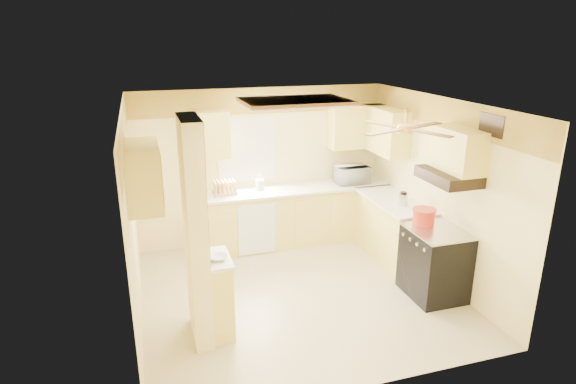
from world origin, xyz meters
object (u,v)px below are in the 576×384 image
object	(u,v)px
stove	(434,263)
bowl	(219,258)
microwave	(352,175)
kettle	(403,199)
dutch_oven	(424,216)

from	to	relation	value
stove	bowl	size ratio (longest dim) A/B	4.67
microwave	kettle	distance (m)	1.26
stove	kettle	distance (m)	1.05
kettle	stove	bearing A→B (deg)	-90.23
microwave	kettle	world-z (taller)	microwave
stove	kettle	world-z (taller)	kettle
dutch_oven	microwave	bearing A→B (deg)	95.70
stove	microwave	bearing A→B (deg)	96.43
stove	microwave	world-z (taller)	microwave
stove	dutch_oven	bearing A→B (deg)	101.63
microwave	bowl	xyz separation A→B (m)	(-2.56, -2.18, -0.12)
bowl	dutch_oven	size ratio (longest dim) A/B	0.65
microwave	dutch_oven	xyz separation A→B (m)	(0.19, -1.86, -0.07)
microwave	bowl	world-z (taller)	microwave
kettle	microwave	bearing A→B (deg)	101.09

